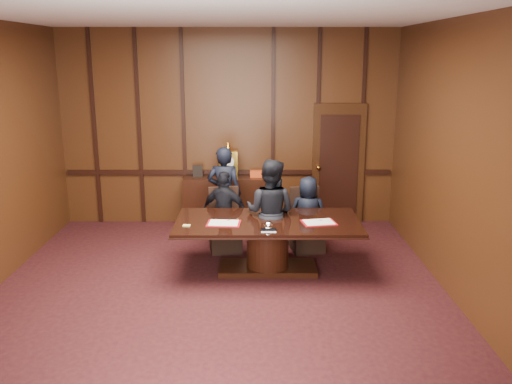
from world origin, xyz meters
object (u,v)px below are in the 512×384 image
at_px(sideboard, 229,200).
at_px(witness_left, 224,193).
at_px(signatory_left, 225,212).
at_px(conference_table, 268,237).
at_px(signatory_right, 308,214).
at_px(witness_right, 270,212).

relative_size(sideboard, witness_left, 1.01).
distance_m(sideboard, signatory_left, 1.37).
height_order(conference_table, signatory_left, signatory_left).
xyz_separation_m(signatory_left, witness_left, (-0.04, 0.61, 0.14)).
bearing_deg(signatory_right, sideboard, -36.16).
bearing_deg(witness_left, sideboard, -83.92).
relative_size(conference_table, signatory_right, 2.15).
xyz_separation_m(conference_table, signatory_left, (-0.65, 0.80, 0.14)).
distance_m(signatory_left, signatory_right, 1.30).
bearing_deg(witness_left, signatory_left, 102.45).
bearing_deg(signatory_right, conference_table, 60.94).
height_order(sideboard, signatory_left, sideboard).
xyz_separation_m(conference_table, signatory_right, (0.65, 0.80, 0.10)).
relative_size(witness_left, witness_right, 1.00).
bearing_deg(signatory_left, witness_left, -69.99).
xyz_separation_m(sideboard, witness_left, (-0.04, -0.74, 0.31)).
xyz_separation_m(sideboard, signatory_left, (0.00, -1.36, 0.16)).
xyz_separation_m(sideboard, signatory_right, (1.30, -1.36, 0.12)).
distance_m(signatory_left, witness_left, 0.63).
xyz_separation_m(signatory_left, signatory_right, (1.30, 0.00, -0.04)).
bearing_deg(witness_left, conference_table, 124.76).
distance_m(sideboard, conference_table, 2.26).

